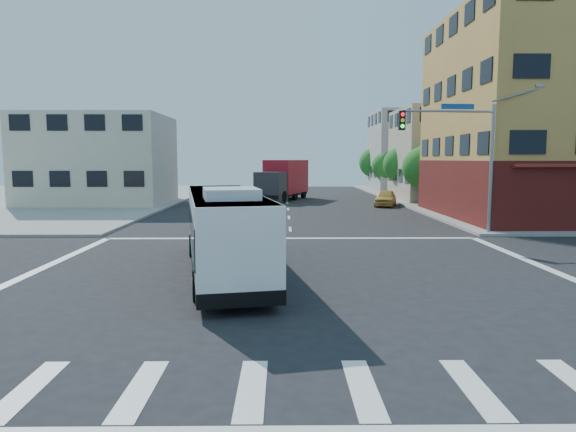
{
  "coord_description": "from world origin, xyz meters",
  "views": [
    {
      "loc": [
        -0.44,
        -16.79,
        4.1
      ],
      "look_at": [
        -0.23,
        3.1,
        1.88
      ],
      "focal_mm": 32.0,
      "sensor_mm": 36.0,
      "label": 1
    }
  ],
  "objects": [
    {
      "name": "ground",
      "position": [
        0.0,
        0.0,
        0.0
      ],
      "size": [
        120.0,
        120.0,
        0.0
      ],
      "primitive_type": "plane",
      "color": "black",
      "rests_on": "ground"
    },
    {
      "name": "building_east_near",
      "position": [
        16.98,
        33.98,
        4.51
      ],
      "size": [
        12.06,
        10.06,
        9.0
      ],
      "color": "tan",
      "rests_on": "ground"
    },
    {
      "name": "building_east_far",
      "position": [
        16.98,
        47.98,
        5.01
      ],
      "size": [
        12.06,
        10.06,
        10.0
      ],
      "color": "#A8A8A3",
      "rests_on": "ground"
    },
    {
      "name": "building_west",
      "position": [
        -17.02,
        29.98,
        4.01
      ],
      "size": [
        12.06,
        10.06,
        8.0
      ],
      "color": "beige",
      "rests_on": "ground"
    },
    {
      "name": "signal_mast_ne",
      "position": [
        9.08,
        10.62,
        4.98
      ],
      "size": [
        7.91,
        1.13,
        8.07
      ],
      "color": "gray",
      "rests_on": "ground"
    },
    {
      "name": "street_tree_a",
      "position": [
        11.9,
        27.92,
        3.59
      ],
      "size": [
        3.6,
        3.6,
        5.53
      ],
      "color": "#392814",
      "rests_on": "ground"
    },
    {
      "name": "street_tree_b",
      "position": [
        11.9,
        35.92,
        3.75
      ],
      "size": [
        3.8,
        3.8,
        5.79
      ],
      "color": "#392814",
      "rests_on": "ground"
    },
    {
      "name": "street_tree_c",
      "position": [
        11.9,
        43.92,
        3.46
      ],
      "size": [
        3.4,
        3.4,
        5.29
      ],
      "color": "#392814",
      "rests_on": "ground"
    },
    {
      "name": "street_tree_d",
      "position": [
        11.9,
        51.92,
        3.88
      ],
      "size": [
        4.0,
        4.0,
        6.03
      ],
      "color": "#392814",
      "rests_on": "ground"
    },
    {
      "name": "transit_bus",
      "position": [
        -2.52,
        1.37,
        1.58
      ],
      "size": [
        4.35,
        11.13,
        3.22
      ],
      "rotation": [
        0.0,
        0.0,
        0.19
      ],
      "color": "black",
      "rests_on": "ground"
    },
    {
      "name": "box_truck",
      "position": [
        -0.43,
        34.52,
        1.94
      ],
      "size": [
        5.54,
        9.21,
        4.0
      ],
      "rotation": [
        0.0,
        0.0,
        -0.36
      ],
      "color": "#2A292E",
      "rests_on": "ground"
    },
    {
      "name": "parked_car",
      "position": [
        8.57,
        27.86,
        0.72
      ],
      "size": [
        2.82,
        4.53,
        1.44
      ],
      "primitive_type": "imported",
      "rotation": [
        0.0,
        0.0,
        -0.29
      ],
      "color": "gold",
      "rests_on": "ground"
    }
  ]
}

